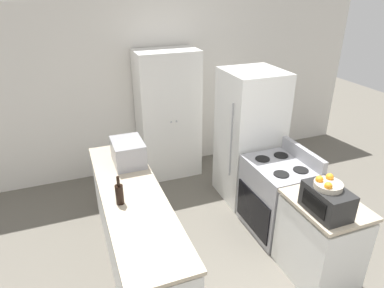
{
  "coord_description": "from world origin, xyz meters",
  "views": [
    {
      "loc": [
        -1.32,
        -1.58,
        2.8
      ],
      "look_at": [
        0.0,
        1.86,
        1.05
      ],
      "focal_mm": 32.0,
      "sensor_mm": 36.0,
      "label": 1
    }
  ],
  "objects": [
    {
      "name": "toaster_oven",
      "position": [
        0.72,
        0.36,
        1.03
      ],
      "size": [
        0.29,
        0.43,
        0.26
      ],
      "color": "black",
      "rests_on": "counter_right"
    },
    {
      "name": "microwave",
      "position": [
        -0.75,
        1.94,
        1.04
      ],
      "size": [
        0.35,
        0.45,
        0.28
      ],
      "color": "#939399",
      "rests_on": "counter_left"
    },
    {
      "name": "fruit_bowl",
      "position": [
        0.71,
        0.38,
        1.19
      ],
      "size": [
        0.25,
        0.25,
        0.1
      ],
      "color": "#B2A893",
      "rests_on": "toaster_oven"
    },
    {
      "name": "refrigerator",
      "position": [
        0.91,
        2.08,
        0.9
      ],
      "size": [
        0.75,
        0.73,
        1.81
      ],
      "color": "white",
      "rests_on": "ground_plane"
    },
    {
      "name": "wine_bottle",
      "position": [
        -0.99,
        1.17,
        1.01
      ],
      "size": [
        0.08,
        0.08,
        0.29
      ],
      "color": "black",
      "rests_on": "counter_left"
    },
    {
      "name": "pantry_cabinet",
      "position": [
        0.08,
        3.09,
        0.97
      ],
      "size": [
        0.9,
        0.57,
        1.95
      ],
      "color": "white",
      "rests_on": "ground_plane"
    },
    {
      "name": "counter_right",
      "position": [
        0.85,
        0.48,
        0.43
      ],
      "size": [
        0.6,
        0.75,
        0.9
      ],
      "color": "silver",
      "rests_on": "ground_plane"
    },
    {
      "name": "counter_left",
      "position": [
        -0.85,
        1.3,
        0.43
      ],
      "size": [
        0.6,
        2.4,
        0.9
      ],
      "color": "silver",
      "rests_on": "ground_plane"
    },
    {
      "name": "wall_back",
      "position": [
        0.0,
        3.41,
        1.3
      ],
      "size": [
        7.0,
        0.06,
        2.6
      ],
      "color": "silver",
      "rests_on": "ground_plane"
    },
    {
      "name": "stove",
      "position": [
        0.87,
        1.27,
        0.46
      ],
      "size": [
        0.66,
        0.8,
        1.06
      ],
      "color": "#9E9EA3",
      "rests_on": "ground_plane"
    }
  ]
}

